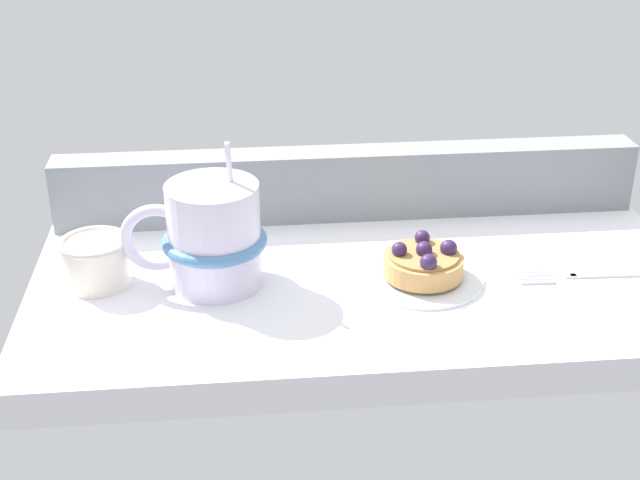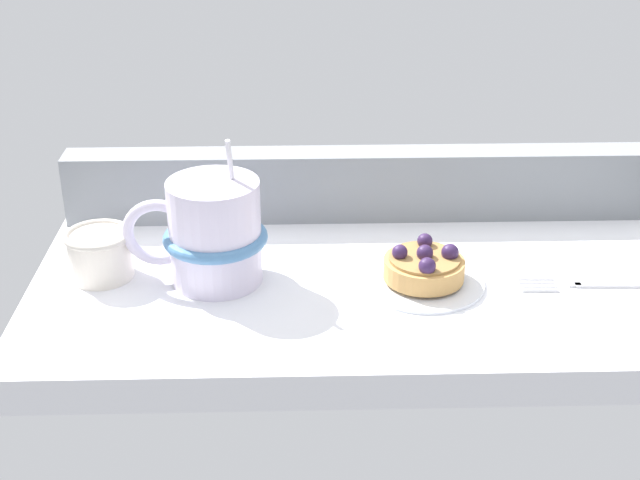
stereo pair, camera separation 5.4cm
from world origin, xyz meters
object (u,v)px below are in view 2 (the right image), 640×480
object	(u,v)px
dessert_plate	(423,281)
dessert_fork	(607,284)
sugar_bowl	(100,253)
raspberry_tart	(424,266)
coffee_mug	(212,233)

from	to	relation	value
dessert_plate	dessert_fork	size ratio (longest dim) A/B	0.69
dessert_fork	sugar_bowl	distance (cm)	49.05
dessert_plate	dessert_fork	distance (cm)	17.62
raspberry_tart	coffee_mug	bearing A→B (deg)	176.05
dessert_fork	sugar_bowl	bearing A→B (deg)	175.87
raspberry_tart	dessert_plate	bearing A→B (deg)	147.34
coffee_mug	sugar_bowl	bearing A→B (deg)	174.39
dessert_plate	raspberry_tart	bearing A→B (deg)	-32.66
raspberry_tart	dessert_fork	xyz separation A→B (cm)	(17.56, -1.05, -1.69)
dessert_fork	sugar_bowl	xyz separation A→B (cm)	(-48.87, 3.53, 2.25)
dessert_plate	raspberry_tart	size ratio (longest dim) A/B	1.52
raspberry_tart	sugar_bowl	world-z (taller)	sugar_bowl
raspberry_tart	sugar_bowl	xyz separation A→B (cm)	(-31.31, 2.48, 0.56)
sugar_bowl	raspberry_tart	bearing A→B (deg)	-4.54
raspberry_tart	dessert_fork	world-z (taller)	raspberry_tart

